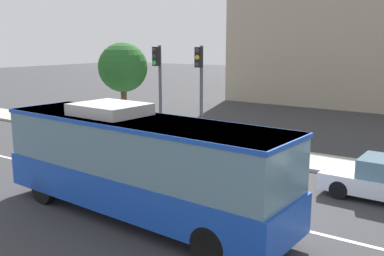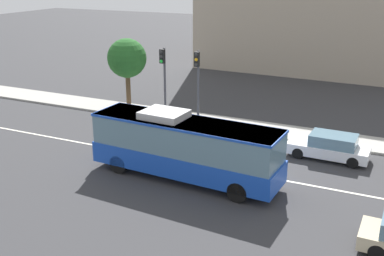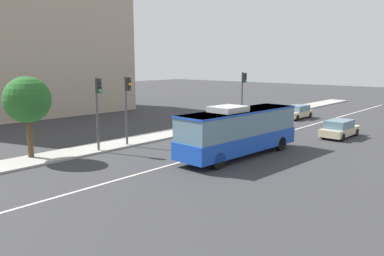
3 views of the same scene
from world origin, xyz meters
The scene contains 12 objects.
ground_plane centered at (0.00, 0.00, 0.00)m, with size 160.00×160.00×0.00m, color #333335.
sidewalk_kerb centered at (0.00, 7.13, 0.07)m, with size 80.00×2.78×0.14m, color #9E9B93.
lane_centre_line centered at (0.00, 0.00, 0.01)m, with size 76.00×0.16×0.01m, color silver.
transit_bus centered at (-1.81, -1.86, 1.81)m, with size 10.13×3.09×3.46m.
sedan_white centered at (4.52, 3.97, 0.72)m, with size 4.55×1.93×1.46m.
sedan_beige centered at (17.05, 3.17, 0.72)m, with size 4.54×1.91×1.46m.
sedan_beige_ahead centered at (9.22, -4.49, 0.72)m, with size 4.54×1.91×1.46m.
traffic_light_near_corner centered at (-7.25, 6.08, 3.56)m, with size 0.33×0.62×5.20m.
traffic_light_mid_block centered at (10.25, 5.87, 3.56)m, with size 0.33×0.62×5.20m.
traffic_light_far_corner centered at (-4.69, 6.07, 3.56)m, with size 0.34×0.62×5.20m.
street_tree_kerbside_left centered at (-11.33, 7.85, 3.85)m, with size 2.96×2.96×5.36m.
office_block_background centered at (-1.04, 30.45, 8.50)m, with size 24.48×14.80×17.00m.
Camera 3 is at (-23.05, -16.22, 6.28)m, focal length 36.46 mm.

